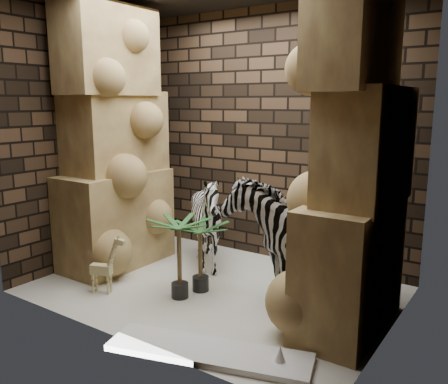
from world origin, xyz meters
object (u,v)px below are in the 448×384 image
Objects in this scene: zebra_left at (208,226)px; palm_front at (200,257)px; surfboard at (208,352)px; palm_back at (179,258)px; zebra_right at (292,220)px; giraffe_toy at (101,263)px.

zebra_left is 0.63m from palm_front.
surfboard is (0.80, -0.96, -0.34)m from palm_front.
zebra_left is 1.58× the size of palm_front.
palm_back reaches higher than surfboard.
surfboard is (0.04, -1.49, -0.71)m from zebra_right.
surfboard is at bearing -39.25° from palm_back.
palm_back is 1.18m from surfboard.
palm_front reaches higher than surfboard.
palm_front is (-0.75, -0.53, -0.38)m from zebra_right.
zebra_right is 2.35× the size of giraffe_toy.
zebra_right reaches higher than zebra_left.
zebra_right is 2.04× the size of palm_front.
zebra_right is 1.00m from palm_front.
palm_front is 0.89× the size of palm_back.
zebra_right reaches higher than palm_back.
giraffe_toy is at bearing -142.87° from palm_front.
giraffe_toy is (-1.55, -1.14, -0.42)m from zebra_right.
giraffe_toy is at bearing -136.75° from zebra_right.
surfboard is at bearing -33.18° from giraffe_toy.
palm_back reaches higher than palm_front.
giraffe_toy is at bearing -154.36° from palm_back.
zebra_left reaches higher than palm_front.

